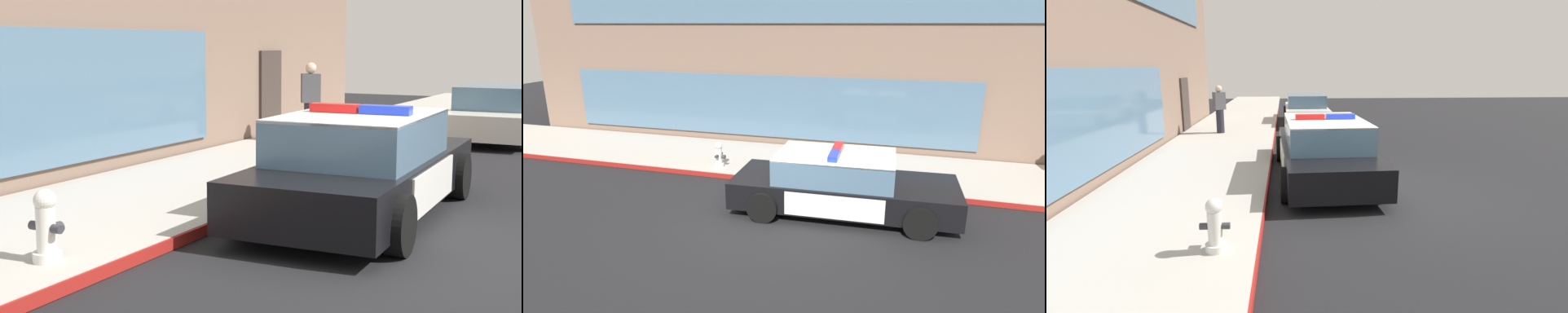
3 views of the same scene
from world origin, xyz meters
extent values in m
plane|color=black|center=(0.00, 0.00, 0.00)|extent=(48.00, 48.00, 0.00)
cube|color=#B2ADA3|center=(0.00, 4.07, 0.07)|extent=(48.00, 3.37, 0.15)
cube|color=maroon|center=(0.00, 2.37, 0.08)|extent=(28.80, 0.04, 0.14)
cube|color=#382D28|center=(7.85, 5.77, 1.05)|extent=(1.00, 0.08, 2.10)
cube|color=black|center=(1.61, 1.10, 0.50)|extent=(5.05, 2.09, 0.60)
cube|color=silver|center=(3.20, 1.17, 0.67)|extent=(1.77, 1.92, 0.05)
cube|color=silver|center=(-0.13, 1.03, 0.67)|extent=(1.47, 1.91, 0.05)
cube|color=silver|center=(1.47, 2.06, 0.50)|extent=(2.09, 0.12, 0.51)
cube|color=silver|center=(1.55, 0.14, 0.50)|extent=(2.09, 0.12, 0.51)
cube|color=yellow|center=(1.47, 2.07, 0.50)|extent=(0.22, 0.02, 0.26)
cube|color=slate|center=(1.41, 1.10, 1.07)|extent=(2.66, 1.81, 0.60)
cube|color=silver|center=(1.41, 1.10, 1.36)|extent=(2.66, 1.81, 0.04)
cube|color=red|center=(1.40, 1.44, 1.44)|extent=(0.23, 0.65, 0.11)
cube|color=blue|center=(1.43, 0.76, 1.44)|extent=(0.23, 0.65, 0.11)
cylinder|color=black|center=(3.21, 2.12, 0.34)|extent=(0.69, 0.25, 0.68)
cylinder|color=black|center=(3.29, 0.23, 0.34)|extent=(0.69, 0.25, 0.68)
cylinder|color=black|center=(-0.07, 1.98, 0.34)|extent=(0.69, 0.25, 0.68)
cylinder|color=black|center=(0.01, 0.09, 0.34)|extent=(0.69, 0.25, 0.68)
cylinder|color=silver|center=(-2.30, 2.92, 0.20)|extent=(0.28, 0.28, 0.10)
cylinder|color=silver|center=(-2.30, 2.92, 0.47)|extent=(0.19, 0.19, 0.45)
sphere|color=silver|center=(-2.30, 2.92, 0.77)|extent=(0.22, 0.22, 0.22)
cylinder|color=#333338|center=(-2.30, 2.92, 0.84)|extent=(0.06, 0.06, 0.05)
cylinder|color=#333338|center=(-2.30, 2.77, 0.50)|extent=(0.09, 0.10, 0.09)
cylinder|color=#333338|center=(-2.30, 3.06, 0.50)|extent=(0.09, 0.10, 0.09)
cylinder|color=#333338|center=(-2.15, 2.92, 0.46)|extent=(0.10, 0.12, 0.12)
cube|color=silver|center=(10.33, 1.03, 0.48)|extent=(4.40, 1.85, 0.56)
cube|color=slate|center=(10.33, 1.03, 1.01)|extent=(2.29, 1.65, 0.56)
cylinder|color=black|center=(11.77, 1.95, 0.32)|extent=(0.64, 0.20, 0.64)
cylinder|color=black|center=(8.88, 1.93, 0.32)|extent=(0.64, 0.20, 0.64)
cylinder|color=#23232D|center=(7.01, 4.34, 0.57)|extent=(0.28, 0.28, 0.85)
cube|color=#4C4C51|center=(7.01, 4.34, 1.31)|extent=(0.44, 0.48, 0.62)
sphere|color=beige|center=(7.01, 4.34, 1.74)|extent=(0.24, 0.24, 0.24)
camera|label=1|loc=(-7.42, -2.23, 2.27)|focal=50.49mm
camera|label=2|loc=(2.89, -8.03, 4.15)|focal=29.69mm
camera|label=3|loc=(-7.02, 1.98, 2.53)|focal=26.41mm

